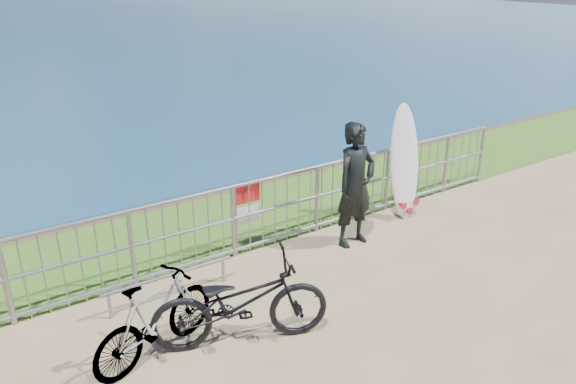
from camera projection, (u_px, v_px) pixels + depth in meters
grass_strip at (229, 221)px, 9.37m from camera, size 120.00×120.00×0.00m
railing at (264, 212)px, 8.32m from camera, size 10.06×0.10×1.13m
surfer at (356, 185)px, 8.32m from camera, size 0.73×0.51×1.91m
surfboard at (405, 166)px, 9.30m from camera, size 0.61×0.58×1.93m
bicycle_near at (240, 302)px, 6.21m from camera, size 2.11×1.35×1.05m
bicycle_far at (155, 318)px, 6.00m from camera, size 1.67×0.95×0.97m
bike_rack at (169, 278)px, 7.11m from camera, size 1.74×0.05×0.36m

